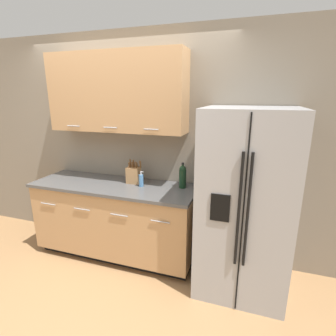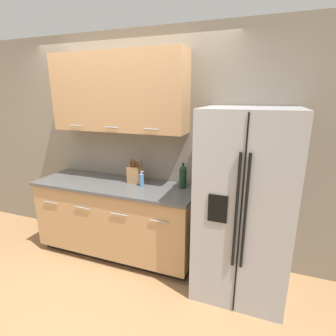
{
  "view_description": "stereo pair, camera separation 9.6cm",
  "coord_description": "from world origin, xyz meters",
  "px_view_note": "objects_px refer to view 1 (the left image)",
  "views": [
    {
      "loc": [
        1.46,
        -1.62,
        1.9
      ],
      "look_at": [
        0.62,
        0.89,
        1.16
      ],
      "focal_mm": 28.0,
      "sensor_mm": 36.0,
      "label": 1
    },
    {
      "loc": [
        1.55,
        -1.59,
        1.9
      ],
      "look_at": [
        0.62,
        0.89,
        1.16
      ],
      "focal_mm": 28.0,
      "sensor_mm": 36.0,
      "label": 2
    }
  ],
  "objects_px": {
    "soap_dispenser": "(141,180)",
    "refrigerator": "(245,203)",
    "wine_bottle": "(183,176)",
    "knife_block": "(134,175)"
  },
  "relations": [
    {
      "from": "soap_dispenser",
      "to": "refrigerator",
      "type": "bearing_deg",
      "value": -5.07
    },
    {
      "from": "wine_bottle",
      "to": "soap_dispenser",
      "type": "height_order",
      "value": "wine_bottle"
    },
    {
      "from": "knife_block",
      "to": "soap_dispenser",
      "type": "height_order",
      "value": "knife_block"
    },
    {
      "from": "refrigerator",
      "to": "wine_bottle",
      "type": "xyz_separation_m",
      "value": [
        -0.68,
        0.21,
        0.14
      ]
    },
    {
      "from": "wine_bottle",
      "to": "refrigerator",
      "type": "bearing_deg",
      "value": -17.08
    },
    {
      "from": "knife_block",
      "to": "wine_bottle",
      "type": "xyz_separation_m",
      "value": [
        0.58,
        0.03,
        0.03
      ]
    },
    {
      "from": "soap_dispenser",
      "to": "wine_bottle",
      "type": "bearing_deg",
      "value": 13.5
    },
    {
      "from": "wine_bottle",
      "to": "soap_dispenser",
      "type": "distance_m",
      "value": 0.47
    },
    {
      "from": "wine_bottle",
      "to": "soap_dispenser",
      "type": "xyz_separation_m",
      "value": [
        -0.45,
        -0.11,
        -0.06
      ]
    },
    {
      "from": "refrigerator",
      "to": "knife_block",
      "type": "distance_m",
      "value": 1.28
    }
  ]
}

